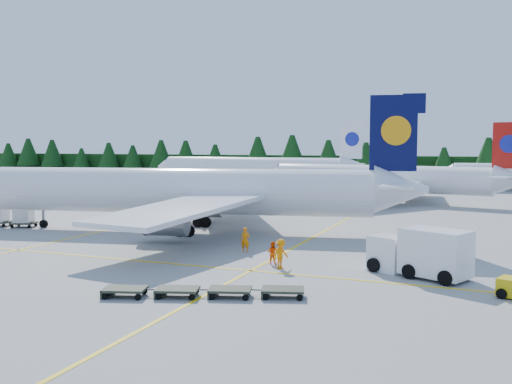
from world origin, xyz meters
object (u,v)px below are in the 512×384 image
at_px(airliner_navy, 170,192).
at_px(airliner_red, 373,178).
at_px(airstairs, 152,211).
at_px(service_truck, 419,252).

xyz_separation_m(airliner_navy, airliner_red, (12.82, 36.65, -0.45)).
relative_size(airstairs, service_truck, 1.00).
xyz_separation_m(airliner_red, airstairs, (-19.17, -29.79, -2.49)).
height_order(airliner_navy, service_truck, airliner_navy).
relative_size(airliner_red, service_truck, 5.61).
relative_size(airliner_red, airstairs, 5.58).
xyz_separation_m(airliner_red, service_truck, (11.55, -47.18, -1.85)).
distance_m(airliner_navy, service_truck, 26.65).
distance_m(airliner_navy, airstairs, 9.79).
height_order(airliner_red, airstairs, airliner_red).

